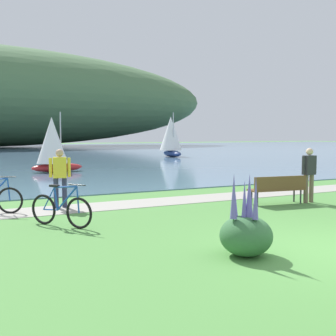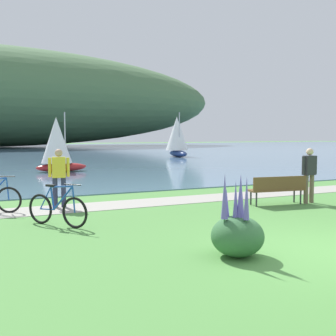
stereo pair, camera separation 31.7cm
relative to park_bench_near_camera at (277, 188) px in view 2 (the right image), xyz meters
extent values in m
plane|color=#518E42|center=(-2.50, -4.46, -0.52)|extent=(200.00, 200.00, 0.00)
cube|color=#5B7F9E|center=(-2.50, 44.30, -0.50)|extent=(180.00, 80.00, 0.04)
cube|color=#A39E93|center=(-2.50, 2.03, -0.52)|extent=(60.00, 1.50, 0.01)
cube|color=brown|center=(0.01, 0.08, -0.07)|extent=(1.85, 0.71, 0.05)
cube|color=brown|center=(-0.02, -0.13, 0.15)|extent=(1.79, 0.27, 0.40)
cylinder|color=#2D2D33|center=(-0.73, 0.34, -0.30)|extent=(0.05, 0.05, 0.45)
cylinder|color=#2D2D33|center=(0.79, 0.15, -0.30)|extent=(0.05, 0.05, 0.45)
cylinder|color=#2D2D33|center=(-0.77, 0.01, -0.30)|extent=(0.05, 0.05, 0.45)
cylinder|color=#2D2D33|center=(0.75, -0.19, -0.30)|extent=(0.05, 0.05, 0.45)
torus|color=black|center=(-6.28, -0.58, -0.16)|extent=(0.48, 0.61, 0.72)
torus|color=black|center=(-6.91, 0.26, -0.16)|extent=(0.48, 0.61, 0.72)
cylinder|color=#1E4CB2|center=(-6.49, -0.31, 0.15)|extent=(0.40, 0.51, 0.61)
cylinder|color=#1E4CB2|center=(-6.51, -0.27, 0.41)|extent=(0.43, 0.55, 0.09)
cylinder|color=#1E4CB2|center=(-6.68, -0.04, 0.12)|extent=(0.11, 0.13, 0.54)
cylinder|color=#1E4CB2|center=(-6.79, 0.09, -0.15)|extent=(0.28, 0.36, 0.05)
cylinder|color=#1E4CB2|center=(-6.81, 0.13, 0.11)|extent=(0.24, 0.31, 0.56)
cylinder|color=#1E4CB2|center=(-6.30, -0.56, 0.14)|extent=(0.08, 0.09, 0.60)
cube|color=black|center=(-6.71, -0.01, 0.42)|extent=(0.22, 0.25, 0.05)
cylinder|color=black|center=(-6.31, -0.54, 0.48)|extent=(0.31, 0.40, 0.02)
torus|color=black|center=(-7.48, 2.04, -0.16)|extent=(0.66, 0.40, 0.72)
cylinder|color=#1E4CB2|center=(-7.50, 2.06, 0.14)|extent=(0.09, 0.07, 0.60)
cylinder|color=black|center=(-7.53, 2.07, 0.48)|extent=(0.43, 0.25, 0.02)
cylinder|color=#282D47|center=(-6.19, 2.37, -0.08)|extent=(0.14, 0.14, 0.88)
cylinder|color=#282D47|center=(-5.96, 2.32, -0.08)|extent=(0.14, 0.14, 0.88)
cube|color=yellow|center=(-6.07, 2.34, 0.66)|extent=(0.42, 0.30, 0.60)
sphere|color=tan|center=(-6.07, 2.34, 1.08)|extent=(0.22, 0.22, 0.22)
cylinder|color=yellow|center=(-6.33, 2.40, 0.66)|extent=(0.09, 0.09, 0.56)
cylinder|color=yellow|center=(-5.82, 2.29, 0.66)|extent=(0.09, 0.09, 0.56)
cylinder|color=#72604C|center=(0.97, -0.17, -0.08)|extent=(0.14, 0.14, 0.88)
cylinder|color=#72604C|center=(1.21, -0.16, -0.08)|extent=(0.14, 0.14, 0.88)
cube|color=#2D2D33|center=(1.09, -0.16, 0.66)|extent=(0.39, 0.24, 0.60)
sphere|color=beige|center=(1.09, -0.16, 1.08)|extent=(0.22, 0.22, 0.22)
cylinder|color=#2D2D33|center=(0.83, -0.17, 0.66)|extent=(0.09, 0.09, 0.56)
cylinder|color=#2D2D33|center=(1.35, -0.15, 0.66)|extent=(0.09, 0.09, 0.56)
ellipsoid|color=#386B3D|center=(-4.21, -3.99, -0.16)|extent=(0.93, 0.93, 0.72)
cylinder|color=#386B3D|center=(-4.28, -4.02, 0.11)|extent=(0.02, 0.02, 0.12)
cone|color=#6B5BB7|center=(-4.28, -4.02, 0.51)|extent=(0.09, 0.09, 0.66)
cylinder|color=#386B3D|center=(-4.19, -4.04, 0.11)|extent=(0.02, 0.02, 0.12)
cone|color=#6B5BB7|center=(-4.19, -4.04, 0.55)|extent=(0.14, 0.14, 0.76)
cylinder|color=#386B3D|center=(-4.20, -4.23, 0.11)|extent=(0.02, 0.02, 0.12)
cone|color=#6B5BB7|center=(-4.20, -4.23, 0.55)|extent=(0.10, 0.10, 0.74)
cylinder|color=#386B3D|center=(-4.49, -4.00, 0.11)|extent=(0.02, 0.02, 0.12)
cone|color=#6B5BB7|center=(-4.49, -4.00, 0.56)|extent=(0.12, 0.12, 0.78)
cylinder|color=#386B3D|center=(-4.34, -3.83, 0.11)|extent=(0.02, 0.02, 0.12)
cone|color=#6B5BB7|center=(-4.34, -3.83, 0.42)|extent=(0.11, 0.11, 0.49)
ellipsoid|color=#B22323|center=(-3.77, 13.82, -0.23)|extent=(2.90, 1.02, 0.50)
cylinder|color=#B2B2B2|center=(-3.55, 13.83, 1.44)|extent=(0.07, 0.07, 2.85)
cone|color=white|center=(-4.04, 13.80, 1.30)|extent=(1.82, 1.82, 2.57)
ellipsoid|color=navy|center=(9.26, 25.20, -0.17)|extent=(1.23, 3.58, 0.62)
cylinder|color=#B2B2B2|center=(9.24, 24.92, 1.90)|extent=(0.09, 0.09, 3.52)
cone|color=white|center=(9.29, 25.53, 1.72)|extent=(2.23, 2.23, 3.17)
camera|label=1|loc=(-8.66, -9.83, 1.61)|focal=44.80mm
camera|label=2|loc=(-8.37, -9.97, 1.61)|focal=44.80mm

